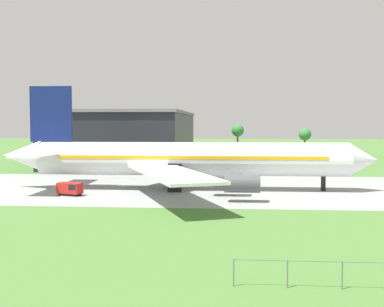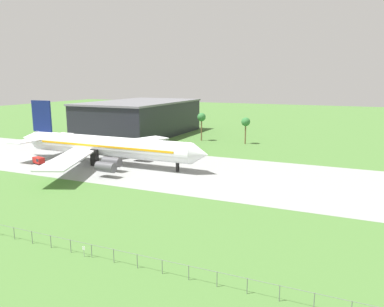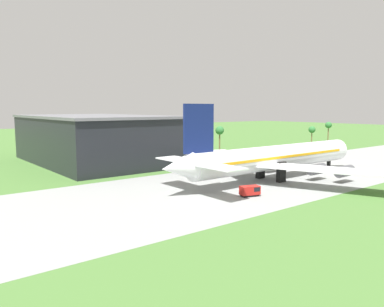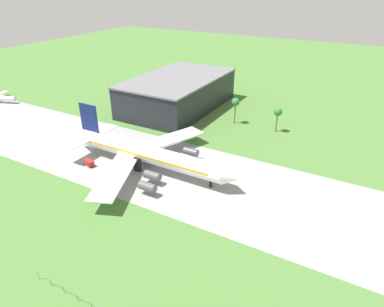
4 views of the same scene
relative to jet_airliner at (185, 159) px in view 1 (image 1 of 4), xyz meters
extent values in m
cylinder|color=white|center=(1.33, 0.00, 0.07)|extent=(56.98, 6.15, 6.15)
cone|color=white|center=(32.28, 0.00, 0.07)|extent=(4.92, 6.03, 6.03)
cone|color=white|center=(-31.01, 0.00, 0.53)|extent=(7.69, 5.85, 5.85)
cube|color=#EFA314|center=(1.33, 0.00, 0.53)|extent=(48.43, 6.28, 0.62)
cube|color=navy|center=(-25.32, 0.00, 8.38)|extent=(8.00, 0.50, 10.46)
cube|color=white|center=(-25.63, 0.00, 0.99)|extent=(5.54, 24.62, 0.30)
cube|color=white|center=(-0.89, -15.04, -1.01)|extent=(18.69, 30.89, 0.44)
cube|color=white|center=(-0.89, 15.04, -1.01)|extent=(18.69, 30.89, 0.44)
cylinder|color=#4C4C51|center=(7.73, -7.39, -2.79)|extent=(5.54, 2.77, 2.77)
cylinder|color=#4C4C51|center=(10.22, -13.54, -2.79)|extent=(5.54, 2.77, 2.77)
cylinder|color=#4C4C51|center=(7.73, 7.39, -2.79)|extent=(5.54, 2.77, 2.77)
cylinder|color=#4C4C51|center=(10.22, 13.54, -2.79)|extent=(5.54, 2.77, 2.77)
cube|color=black|center=(25.26, 0.00, -3.11)|extent=(0.70, 0.90, 5.12)
cube|color=black|center=(-1.52, -3.38, -3.11)|extent=(2.40, 1.20, 5.12)
cube|color=black|center=(-1.52, 3.38, -3.11)|extent=(2.40, 1.20, 5.12)
cube|color=black|center=(-18.84, -8.96, -5.47)|extent=(3.86, 2.73, 0.40)
cube|color=#B21E19|center=(-18.84, -8.96, -4.36)|extent=(4.51, 3.10, 1.81)
cube|color=black|center=(-17.76, -9.29, -4.09)|extent=(1.96, 2.37, 0.90)
cylinder|color=slate|center=(8.59, -52.70, -4.62)|extent=(0.10, 0.10, 2.10)
cylinder|color=slate|center=(12.59, -52.70, -4.62)|extent=(0.10, 0.10, 2.10)
cylinder|color=slate|center=(16.59, -52.70, -4.62)|extent=(0.10, 0.10, 2.10)
cube|color=black|center=(-23.11, 58.88, 1.89)|extent=(36.00, 60.00, 15.11)
cube|color=slate|center=(-23.11, 58.88, 9.84)|extent=(36.72, 61.20, 0.80)
cylinder|color=brown|center=(30.12, 53.62, -1.41)|extent=(0.56, 0.56, 8.52)
sphere|color=#337538|center=(30.12, 53.62, 3.46)|extent=(3.60, 3.60, 3.60)
cylinder|color=brown|center=(10.61, 53.62, -0.85)|extent=(0.56, 0.56, 9.64)
sphere|color=#337538|center=(10.61, 53.62, 4.57)|extent=(3.60, 3.60, 3.60)
camera|label=1|loc=(8.24, -88.35, 6.59)|focal=45.00mm
camera|label=2|loc=(71.41, -94.27, 20.75)|focal=35.00mm
camera|label=3|loc=(-75.90, -61.48, 12.68)|focal=35.00mm
camera|label=4|loc=(65.57, -83.87, 54.75)|focal=32.00mm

